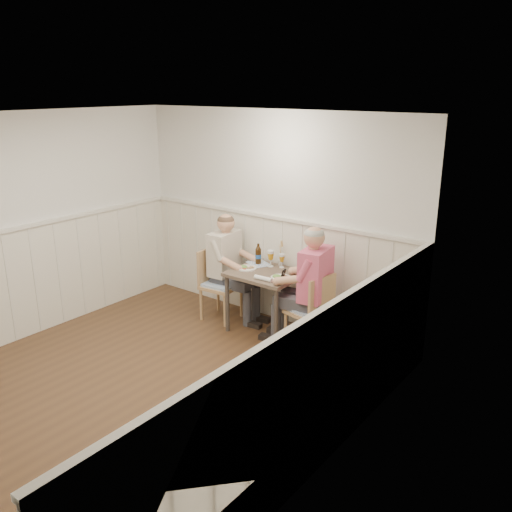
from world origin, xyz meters
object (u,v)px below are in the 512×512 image
at_px(diner_cream, 227,274).
at_px(grass_vase, 280,253).
at_px(chair_right, 312,309).
at_px(beer_bottle, 258,255).
at_px(chair_left, 217,281).
at_px(dining_table, 266,281).
at_px(man_in_pink, 311,297).

xyz_separation_m(diner_cream, grass_vase, (0.62, 0.26, 0.32)).
relative_size(chair_right, beer_bottle, 3.43).
bearing_deg(grass_vase, chair_left, -152.04).
xyz_separation_m(dining_table, beer_bottle, (-0.26, 0.19, 0.22)).
bearing_deg(beer_bottle, chair_right, -15.16).
relative_size(chair_right, grass_vase, 2.65).
bearing_deg(beer_bottle, man_in_pink, -13.67).
height_order(chair_right, diner_cream, diner_cream).
distance_m(beer_bottle, grass_vase, 0.27).
relative_size(diner_cream, grass_vase, 4.09).
height_order(chair_right, grass_vase, grass_vase).
xyz_separation_m(man_in_pink, beer_bottle, (-0.91, 0.22, 0.26)).
height_order(diner_cream, grass_vase, diner_cream).
xyz_separation_m(beer_bottle, grass_vase, (0.24, 0.12, 0.04)).
distance_m(dining_table, chair_right, 0.71).
relative_size(chair_right, diner_cream, 0.65).
bearing_deg(dining_table, chair_right, -5.91).
height_order(chair_left, diner_cream, diner_cream).
height_order(beer_bottle, grass_vase, grass_vase).
bearing_deg(grass_vase, dining_table, -86.05).
relative_size(chair_right, chair_left, 0.98).
distance_m(chair_right, chair_left, 1.41).
xyz_separation_m(dining_table, chair_right, (0.69, -0.07, -0.16)).
bearing_deg(chair_left, man_in_pink, 1.10).
distance_m(dining_table, chair_left, 0.74).
bearing_deg(chair_right, chair_left, 179.59).
bearing_deg(chair_left, grass_vase, 27.96).
bearing_deg(man_in_pink, chair_left, -178.90).
bearing_deg(chair_right, man_in_pink, 138.94).
bearing_deg(chair_right, diner_cream, 174.97).
distance_m(chair_left, beer_bottle, 0.64).
bearing_deg(grass_vase, beer_bottle, -152.42).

